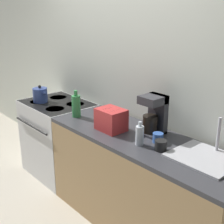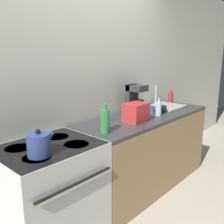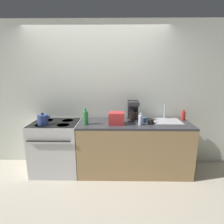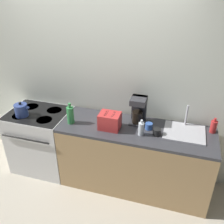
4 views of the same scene
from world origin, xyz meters
TOP-DOWN VIEW (x-y plane):
  - ground_plane at (0.00, 0.00)m, footprint 12.00×12.00m
  - wall_back at (0.00, 0.69)m, footprint 8.00×0.05m
  - stove at (-0.68, 0.32)m, footprint 0.80×0.67m
  - counter_block at (0.67, 0.32)m, footprint 1.88×0.63m
  - kettle at (-0.83, 0.20)m, footprint 0.21×0.17m
  - toaster at (0.36, 0.24)m, footprint 0.25×0.20m
  - coffee_maker at (0.65, 0.48)m, footprint 0.18×0.21m
  - sink_tray at (1.23, 0.40)m, footprint 0.47×0.41m
  - bottle_green at (-0.14, 0.21)m, footprint 0.09×0.09m
  - bottle_clear at (0.75, 0.20)m, footprint 0.07×0.07m
  - cup_blue at (0.81, 0.35)m, footprint 0.09×0.09m
  - cup_black at (0.92, 0.26)m, footprint 0.10×0.10m

SIDE VIEW (x-z plane):
  - ground_plane at x=0.00m, z-range 0.00..0.00m
  - counter_block at x=0.67m, z-range 0.00..0.90m
  - stove at x=-0.68m, z-range 0.01..0.91m
  - sink_tray at x=1.23m, z-range 0.77..1.05m
  - cup_blue at x=0.81m, z-range 0.90..0.97m
  - cup_black at x=0.92m, z-range 0.90..0.98m
  - bottle_clear at x=0.75m, z-range 0.88..1.08m
  - kettle at x=-0.83m, z-range 0.88..1.08m
  - toaster at x=0.36m, z-range 0.90..1.09m
  - bottle_green at x=-0.14m, z-range 0.87..1.14m
  - coffee_maker at x=0.65m, z-range 0.90..1.24m
  - wall_back at x=0.00m, z-range 0.00..2.60m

